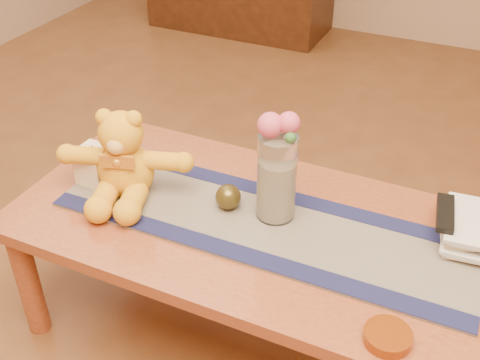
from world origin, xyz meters
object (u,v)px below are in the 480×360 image
at_px(tv_remote, 445,213).
at_px(amber_dish, 388,337).
at_px(pillar_candle, 95,165).
at_px(glass_vase, 277,177).
at_px(book_bottom, 440,232).
at_px(bronze_ball, 228,197).
at_px(teddy_bear, 124,154).

relative_size(tv_remote, amber_dish, 1.46).
bearing_deg(pillar_candle, glass_vase, 7.13).
relative_size(book_bottom, tv_remote, 1.39).
bearing_deg(tv_remote, bronze_ball, -175.56).
height_order(teddy_bear, tv_remote, teddy_bear).
bearing_deg(glass_vase, bronze_ball, -169.41).
relative_size(teddy_bear, amber_dish, 3.48).
bearing_deg(amber_dish, pillar_candle, 166.00).
xyz_separation_m(teddy_bear, glass_vase, (0.45, 0.07, 0.00)).
distance_m(glass_vase, bronze_ball, 0.17).
height_order(teddy_bear, glass_vase, glass_vase).
bearing_deg(glass_vase, teddy_bear, -170.65).
height_order(pillar_candle, book_bottom, pillar_candle).
relative_size(glass_vase, book_bottom, 1.17).
relative_size(teddy_bear, pillar_candle, 3.40).
relative_size(teddy_bear, glass_vase, 1.47).
bearing_deg(glass_vase, book_bottom, 14.49).
height_order(glass_vase, tv_remote, glass_vase).
xyz_separation_m(pillar_candle, book_bottom, (1.01, 0.19, -0.05)).
height_order(pillar_candle, glass_vase, glass_vase).
height_order(pillar_candle, bronze_ball, pillar_candle).
relative_size(glass_vase, bronze_ball, 3.48).
xyz_separation_m(teddy_bear, bronze_ball, (0.31, 0.05, -0.09)).
distance_m(teddy_bear, amber_dish, 0.89).
distance_m(teddy_bear, tv_remote, 0.92).
distance_m(bronze_ball, amber_dish, 0.61).
height_order(glass_vase, bronze_ball, glass_vase).
bearing_deg(amber_dish, glass_vase, 141.91).
height_order(teddy_bear, bronze_ball, teddy_bear).
distance_m(teddy_bear, pillar_candle, 0.14).
bearing_deg(teddy_bear, amber_dish, -33.18).
distance_m(teddy_bear, bronze_ball, 0.33).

